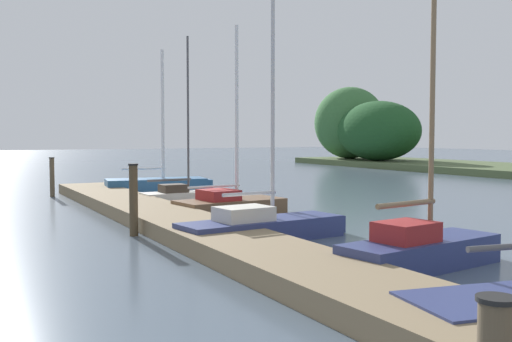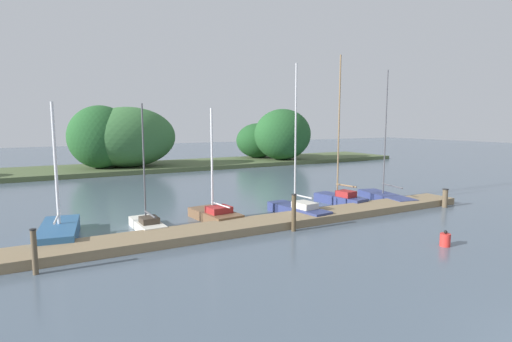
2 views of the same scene
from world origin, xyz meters
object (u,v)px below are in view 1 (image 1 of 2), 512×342
Objects in this scene: sailboat_1 at (185,195)px; mooring_piling_0 at (52,177)px; sailboat_0 at (161,185)px; sailboat_3 at (266,223)px; sailboat_4 at (424,243)px; mooring_piling_1 at (134,200)px; sailboat_2 at (233,204)px.

sailboat_1 is 3.77× the size of mooring_piling_0.
sailboat_0 is 10.61m from sailboat_3.
sailboat_0 is 14.15m from sailboat_4.
sailboat_0 is 3.78× the size of mooring_piling_0.
mooring_piling_0 is 0.89× the size of mooring_piling_1.
sailboat_4 reaches higher than sailboat_0.
sailboat_2 is 0.64× the size of sailboat_4.
sailboat_1 reaches higher than sailboat_2.
sailboat_1 is 1.03× the size of sailboat_2.
sailboat_4 is at bearing -97.12° from sailboat_2.
sailboat_3 is 4.63× the size of mooring_piling_1.
sailboat_4 reaches higher than sailboat_3.
sailboat_2 is at bearing 80.55° from sailboat_4.
sailboat_0 is at bearing 82.83° from sailboat_1.
sailboat_2 is 3.68× the size of mooring_piling_0.
sailboat_4 is 6.40m from mooring_piling_1.
sailboat_2 is at bearing 67.89° from sailboat_3.
sailboat_4 is 5.77× the size of mooring_piling_0.
sailboat_0 reaches higher than mooring_piling_1.
sailboat_4 is at bearing 13.60° from mooring_piling_0.
mooring_piling_1 is (-1.79, -2.34, 0.45)m from sailboat_3.
sailboat_1 is 6.31m from mooring_piling_1.
mooring_piling_0 is (-11.40, -2.56, 0.37)m from sailboat_3.
sailboat_1 is at bearing 81.62° from sailboat_4.
sailboat_3 is 11.69m from mooring_piling_0.
mooring_piling_1 is (9.61, 0.22, 0.09)m from mooring_piling_0.
sailboat_0 reaches higher than sailboat_2.
sailboat_0 is 1.03× the size of sailboat_2.
sailboat_2 is (3.21, 0.19, 0.03)m from sailboat_1.
sailboat_1 is at bearing 149.10° from mooring_piling_1.
sailboat_2 reaches higher than mooring_piling_0.
mooring_piling_0 is at bearing 95.84° from sailboat_3.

